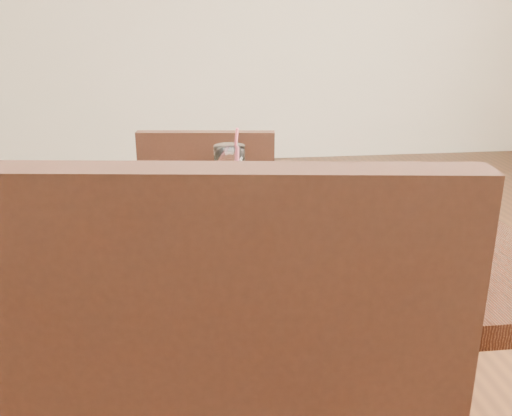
{
  "coord_description": "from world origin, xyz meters",
  "views": [
    {
      "loc": [
        -0.02,
        -1.02,
        1.15
      ],
      "look_at": [
        0.1,
        -0.08,
        0.82
      ],
      "focal_mm": 40.0,
      "sensor_mm": 36.0,
      "label": 1
    }
  ],
  "objects": [
    {
      "name": "water_glass",
      "position": [
        0.08,
        0.22,
        0.8
      ],
      "size": [
        0.07,
        0.07,
        0.15
      ],
      "color": "white",
      "rests_on": "table"
    },
    {
      "name": "fries_plate",
      "position": [
        0.1,
        -0.08,
        0.76
      ],
      "size": [
        0.38,
        0.34,
        0.02
      ],
      "color": "white",
      "rests_on": "table"
    },
    {
      "name": "table",
      "position": [
        0.0,
        0.0,
        0.67
      ],
      "size": [
        1.2,
        0.8,
        0.75
      ],
      "color": "black",
      "rests_on": "ground"
    },
    {
      "name": "napkin",
      "position": [
        -0.27,
        -0.03,
        0.75
      ],
      "size": [
        0.2,
        0.17,
        0.01
      ],
      "primitive_type": "cube",
      "rotation": [
        0.0,
        0.0,
        0.38
      ],
      "color": "white",
      "rests_on": "table"
    },
    {
      "name": "chair_far",
      "position": [
        0.05,
        0.63,
        0.47
      ],
      "size": [
        0.43,
        0.43,
        0.83
      ],
      "color": "black",
      "rests_on": "ground"
    },
    {
      "name": "cutlery",
      "position": [
        -0.27,
        -0.02,
        0.76
      ],
      "size": [
        0.18,
        0.07,
        0.01
      ],
      "color": "silver",
      "rests_on": "napkin"
    },
    {
      "name": "loaded_fries",
      "position": [
        0.1,
        -0.08,
        0.81
      ],
      "size": [
        0.31,
        0.28,
        0.08
      ],
      "color": "#F2BA4A",
      "rests_on": "fries_plate"
    }
  ]
}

